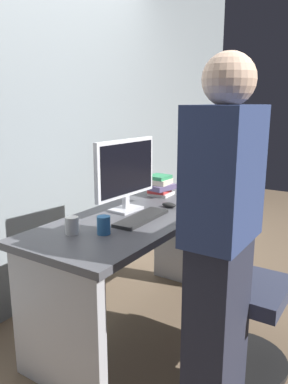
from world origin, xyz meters
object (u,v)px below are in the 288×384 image
Objects in this scene: mouse at (169,205)px; desk at (137,249)px; keyboard at (142,218)px; cell_phone at (192,202)px; cup_near_keyboard at (104,225)px; person_at_desk at (221,242)px; office_chair at (235,290)px; monitor at (126,171)px; cup_by_monitor at (72,225)px; book_stack at (160,186)px.

desk is at bearing 161.08° from mouse.
cell_phone is at bearing -9.95° from keyboard.
cell_phone is (0.84, -0.11, -0.04)m from cup_near_keyboard.
cell_phone is (0.81, 0.54, -0.08)m from person_at_desk.
keyboard is (0.30, 0.61, -0.07)m from person_at_desk.
monitor reaches higher than office_chair.
keyboard is 4.42× the size of cup_near_keyboard.
monitor is 5.55× the size of cup_near_keyboard.
person_at_desk is 17.71× the size of cup_by_monitor.
desk is 2.87× the size of monitor.
mouse is at bearing -139.24° from book_stack.
person_at_desk is 0.64m from cup_near_keyboard.
monitor reaches higher than book_stack.
office_chair is at bearing 7.48° from person_at_desk.
mouse is at bearing -3.10° from cup_near_keyboard.
mouse is (0.24, 0.56, 0.35)m from office_chair.
cup_near_keyboard is (-0.43, -0.16, -0.21)m from monitor.
monitor reaches higher than cup_near_keyboard.
monitor is at bearing 63.16° from person_at_desk.
cell_phone is (-0.07, -0.30, -0.07)m from book_stack.
person_at_desk is 3.81× the size of keyboard.
office_chair is 0.81m from cup_near_keyboard.
book_stack is (0.51, 0.14, 0.30)m from desk.
person_at_desk is 3.03× the size of monitor.
book_stack is (0.50, 0.78, 0.41)m from office_chair.
office_chair reaches higher than desk.
cup_by_monitor is 0.96m from cell_phone.
desk is 0.95× the size of person_at_desk.
cell_phone is at bearing -15.08° from cup_by_monitor.
mouse is at bearing 44.51° from person_at_desk.
cell_phone is at bearing -20.55° from mouse.
cup_by_monitor is 0.99m from book_stack.
cell_phone is at bearing 47.95° from office_chair.
person_at_desk is 16.39× the size of mouse.
office_chair is 0.96m from monitor.
desk is 1.65× the size of office_chair.
person_at_desk reaches higher than cup_near_keyboard.
book_stack reaches higher than keyboard.
book_stack reaches higher than cup_by_monitor.
person_at_desk reaches higher than desk.
office_chair reaches higher than cell_phone.
person_at_desk is 11.38× the size of cell_phone.
cup_near_keyboard reaches higher than keyboard.
person_at_desk is at bearing -117.17° from keyboard.
person_at_desk is at bearing -135.49° from mouse.
monitor is 5.41× the size of mouse.
cup_by_monitor is at bearing -177.86° from monitor.
mouse reaches higher than desk.
cup_by_monitor is at bearing 169.29° from desk.
person_at_desk is 1.21m from book_stack.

